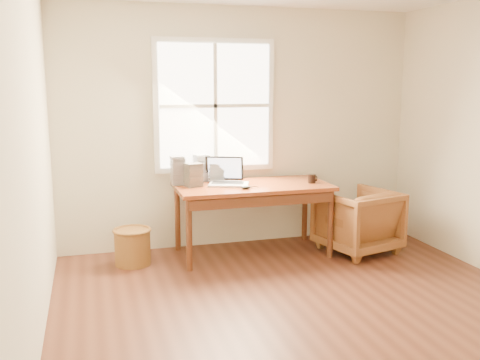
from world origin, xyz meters
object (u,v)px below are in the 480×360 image
(desk, at_px, (252,186))
(armchair, at_px, (357,221))
(coffee_mug, at_px, (312,179))
(laptop, at_px, (229,169))
(cd_stack_a, at_px, (202,168))
(wicker_stool, at_px, (133,247))

(desk, height_order, armchair, desk)
(desk, xyz_separation_m, coffee_mug, (0.63, -0.09, 0.07))
(armchair, height_order, laptop, laptop)
(desk, height_order, cd_stack_a, cd_stack_a)
(desk, distance_m, coffee_mug, 0.64)
(armchair, bearing_deg, wicker_stool, -20.80)
(wicker_stool, xyz_separation_m, cd_stack_a, (0.78, 0.33, 0.72))
(armchair, distance_m, laptop, 1.50)
(armchair, height_order, cd_stack_a, cd_stack_a)
(laptop, bearing_deg, desk, 16.03)
(coffee_mug, bearing_deg, armchair, -18.18)
(cd_stack_a, bearing_deg, desk, -34.66)
(armchair, distance_m, coffee_mug, 0.68)
(laptop, bearing_deg, armchair, 9.94)
(armchair, relative_size, wicker_stool, 2.11)
(wicker_stool, bearing_deg, cd_stack_a, 22.68)
(armchair, xyz_separation_m, coffee_mug, (-0.48, 0.14, 0.46))
(desk, xyz_separation_m, cd_stack_a, (-0.47, 0.33, 0.17))
(laptop, bearing_deg, cd_stack_a, 146.09)
(wicker_stool, bearing_deg, coffee_mug, -2.82)
(laptop, relative_size, coffee_mug, 5.12)
(desk, distance_m, wicker_stool, 1.37)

